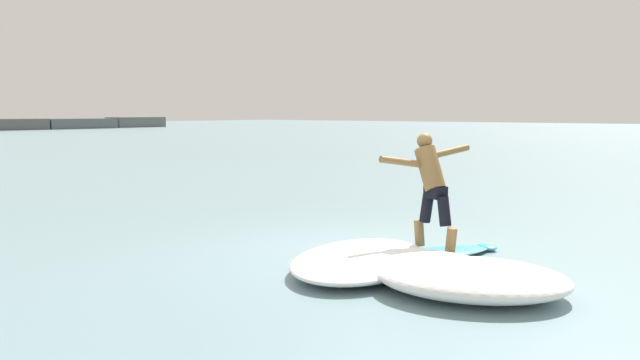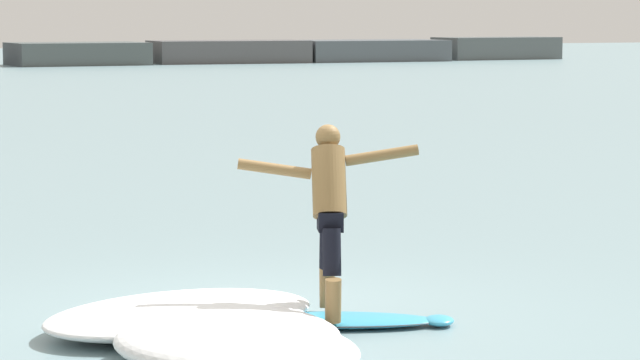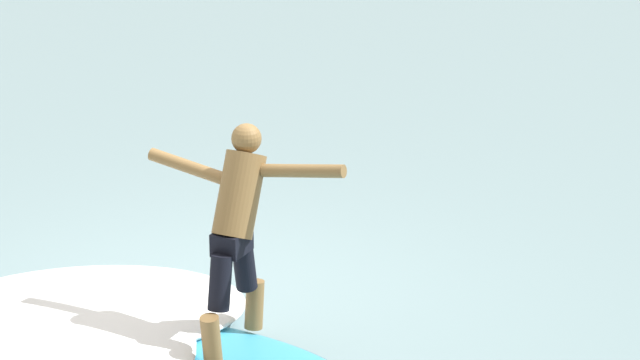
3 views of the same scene
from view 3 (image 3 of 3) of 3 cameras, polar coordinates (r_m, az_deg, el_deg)
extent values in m
plane|color=#77979F|center=(11.33, -4.60, -4.85)|extent=(200.00, 200.00, 0.00)
ellipsoid|color=#3AA4CC|center=(10.58, -3.25, -6.43)|extent=(1.83, 1.25, 0.09)
ellipsoid|color=#2D2D33|center=(10.58, -3.25, -6.43)|extent=(1.84, 1.27, 0.04)
cone|color=black|center=(11.01, -6.36, -6.06)|extent=(0.07, 0.07, 0.14)
cone|color=black|center=(10.83, -6.34, -6.53)|extent=(0.07, 0.07, 0.14)
cone|color=black|center=(11.06, -5.36, -5.90)|extent=(0.07, 0.07, 0.14)
cylinder|color=brown|center=(10.73, -2.48, -4.71)|extent=(0.18, 0.20, 0.36)
cylinder|color=black|center=(10.47, -2.87, -3.18)|extent=(0.21, 0.25, 0.40)
cylinder|color=brown|center=(10.24, -4.11, -6.02)|extent=(0.18, 0.20, 0.36)
cylinder|color=black|center=(10.20, -3.78, -3.87)|extent=(0.21, 0.25, 0.40)
cube|color=black|center=(10.24, -3.34, -2.34)|extent=(0.28, 0.31, 0.16)
cylinder|color=brown|center=(10.23, -3.06, -0.56)|extent=(0.43, 0.56, 0.64)
sphere|color=brown|center=(10.20, -2.79, 1.57)|extent=(0.21, 0.21, 0.21)
cylinder|color=brown|center=(10.47, -4.99, 0.51)|extent=(0.60, 0.32, 0.20)
cylinder|color=brown|center=(10.03, -0.64, 0.35)|extent=(0.61, 0.30, 0.19)
ellipsoid|color=white|center=(11.10, -8.93, -4.90)|extent=(2.70, 2.11, 0.24)
ellipsoid|color=white|center=(10.66, -8.94, -6.03)|extent=(2.23, 2.76, 0.24)
camera|label=1|loc=(10.69, -50.11, -2.88)|focal=35.00mm
camera|label=2|loc=(7.12, -92.09, -20.51)|focal=85.00mm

